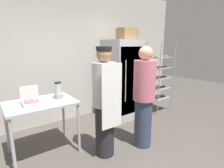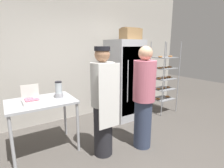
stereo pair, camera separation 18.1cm
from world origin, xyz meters
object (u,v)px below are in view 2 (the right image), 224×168
Objects in this scene: refrigerator at (124,80)px; baking_rack at (164,78)px; person_baker at (103,101)px; blender_pitcher at (59,90)px; donut_box at (32,100)px; person_customer at (144,98)px; cardboard_storage_box at (131,34)px.

refrigerator is 1.10m from baking_rack.
person_baker is at bearing -138.38° from refrigerator.
blender_pitcher is (-2.72, -0.13, 0.09)m from baking_rack.
donut_box is 0.98× the size of blender_pitcher.
refrigerator is 1.08× the size of person_customer.
person_baker is at bearing -53.70° from blender_pitcher.
person_baker is at bearing 166.14° from person_customer.
person_baker is (-1.30, -0.99, -1.08)m from cardboard_storage_box.
person_customer is at bearing -35.22° from blender_pitcher.
cardboard_storage_box is (-0.95, 0.21, 1.07)m from baking_rack.
donut_box is 2.48m from cardboard_storage_box.
cardboard_storage_box is at bearing 10.94° from donut_box.
baking_rack is 2.73m from blender_pitcher.
blender_pitcher reaches higher than donut_box.
person_customer is (1.58, -0.73, -0.04)m from donut_box.
refrigerator is at bearing 152.14° from cardboard_storage_box.
refrigerator reaches higher than blender_pitcher.
baking_rack is 1.06× the size of person_customer.
refrigerator is at bearing 13.88° from blender_pitcher.
cardboard_storage_box is (1.77, 0.35, 0.98)m from blender_pitcher.
donut_box is at bearing 148.00° from person_baker.
baking_rack is at bearing -14.49° from refrigerator.
refrigerator is 4.21× the size of cardboard_storage_box.
baking_rack is 6.60× the size of blender_pitcher.
cardboard_storage_box is 0.26× the size of person_customer.
refrigerator is 2.15m from donut_box.
refrigerator reaches higher than baking_rack.
person_baker is 0.69m from person_customer.
cardboard_storage_box is 0.26× the size of person_baker.
refrigerator is 6.88× the size of donut_box.
donut_box is at bearing 155.14° from person_customer.
person_baker is (0.91, -0.57, -0.02)m from donut_box.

